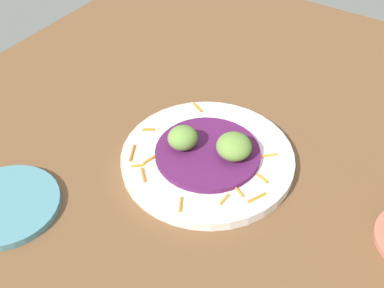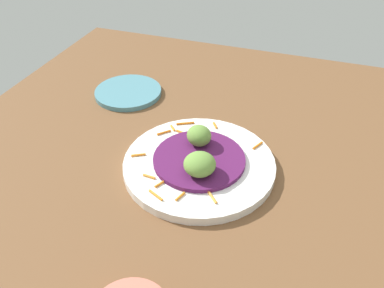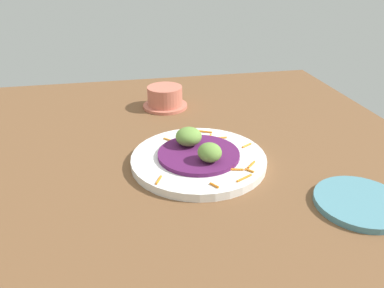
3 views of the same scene
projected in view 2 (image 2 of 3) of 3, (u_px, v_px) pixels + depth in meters
table_surface at (219, 189)px, 67.59cm from camera, size 110.00×110.00×2.00cm
main_plate at (199, 165)px, 69.93cm from camera, size 26.60×26.60×1.63cm
cabbage_bed at (199, 159)px, 69.18cm from camera, size 16.09×16.09×0.83cm
carrot_garnish at (182, 155)px, 70.46cm from camera, size 23.11×21.39×0.40cm
guac_scoop_left at (200, 164)px, 64.71cm from camera, size 7.51×7.52×3.62cm
guac_scoop_center at (199, 136)px, 70.92cm from camera, size 6.23×6.27×3.61cm
side_plate_small at (128, 92)px, 90.21cm from camera, size 14.98×14.98×1.11cm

